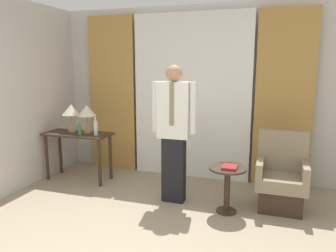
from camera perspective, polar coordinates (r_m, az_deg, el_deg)
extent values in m
cube|color=beige|center=(5.28, 4.39, 5.79)|extent=(10.00, 0.06, 2.70)
cube|color=white|center=(5.16, 4.03, 5.01)|extent=(1.86, 0.06, 2.58)
cube|color=#B28442|center=(5.66, -9.66, 5.39)|extent=(0.81, 0.06, 2.58)
cube|color=#B28442|center=(5.01, 19.53, 4.24)|extent=(0.81, 0.06, 2.58)
cube|color=#38281E|center=(5.27, -15.47, -1.35)|extent=(1.06, 0.46, 0.03)
cylinder|color=#38281E|center=(5.50, -20.34, -5.16)|extent=(0.05, 0.05, 0.72)
cylinder|color=#38281E|center=(4.98, -11.84, -6.34)|extent=(0.05, 0.05, 0.72)
cylinder|color=#38281E|center=(5.76, -18.23, -4.33)|extent=(0.05, 0.05, 0.72)
cylinder|color=#38281E|center=(5.26, -9.98, -5.33)|extent=(0.05, 0.05, 0.72)
cylinder|color=tan|center=(5.40, -16.32, -0.73)|extent=(0.13, 0.13, 0.04)
cylinder|color=tan|center=(5.37, -16.40, 0.67)|extent=(0.02, 0.02, 0.23)
cone|color=beige|center=(5.34, -16.51, 2.75)|extent=(0.28, 0.28, 0.17)
cylinder|color=tan|center=(5.25, -13.81, -0.93)|extent=(0.13, 0.13, 0.04)
cylinder|color=tan|center=(5.22, -13.88, 0.51)|extent=(0.02, 0.02, 0.23)
cone|color=beige|center=(5.19, -13.98, 2.65)|extent=(0.28, 0.28, 0.17)
cylinder|color=#336638|center=(5.07, -15.12, -0.70)|extent=(0.06, 0.06, 0.16)
cylinder|color=#336638|center=(5.05, -15.18, 0.45)|extent=(0.03, 0.03, 0.05)
cylinder|color=silver|center=(5.02, -12.49, -0.36)|extent=(0.06, 0.06, 0.22)
cylinder|color=silver|center=(5.00, -12.55, 1.20)|extent=(0.02, 0.02, 0.06)
cube|color=black|center=(4.35, 1.01, -7.62)|extent=(0.30, 0.16, 0.87)
cube|color=white|center=(4.17, 1.04, 2.77)|extent=(0.41, 0.18, 0.72)
cube|color=#847556|center=(4.06, 0.64, 3.85)|extent=(0.06, 0.01, 0.54)
cylinder|color=white|center=(4.25, -2.18, 3.40)|extent=(0.09, 0.09, 0.65)
cylinder|color=white|center=(4.10, 4.39, 3.11)|extent=(0.09, 0.09, 0.65)
sphere|color=tan|center=(4.13, 1.07, 9.18)|extent=(0.21, 0.21, 0.21)
cube|color=#38281E|center=(4.43, 18.94, -11.88)|extent=(0.52, 0.44, 0.29)
cube|color=gray|center=(4.35, 19.12, -9.17)|extent=(0.61, 0.52, 0.16)
cube|color=gray|center=(4.46, 19.37, -4.05)|extent=(0.61, 0.10, 0.53)
cube|color=gray|center=(4.30, 15.73, -6.82)|extent=(0.08, 0.52, 0.18)
cube|color=gray|center=(4.31, 22.77, -7.21)|extent=(0.08, 0.52, 0.18)
cylinder|color=#38281E|center=(4.25, 10.11, -14.36)|extent=(0.25, 0.25, 0.02)
cylinder|color=#38281E|center=(4.15, 10.23, -11.07)|extent=(0.07, 0.07, 0.55)
cylinder|color=#38281E|center=(4.05, 10.36, -7.29)|extent=(0.45, 0.45, 0.02)
cube|color=maroon|center=(4.02, 10.72, -7.03)|extent=(0.18, 0.22, 0.03)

